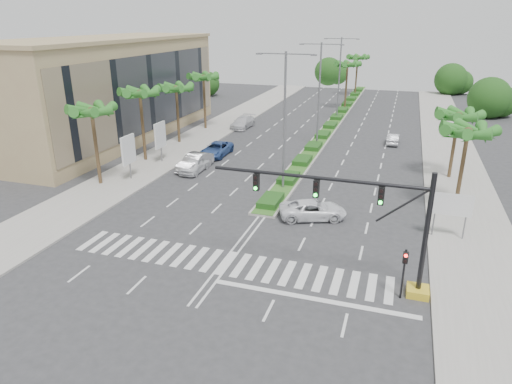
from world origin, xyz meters
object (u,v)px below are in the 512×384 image
at_px(car_parked_d, 243,122).
at_px(car_right, 393,139).
at_px(car_parked_c, 217,149).
at_px(car_crossing, 313,210).
at_px(car_parked_b, 195,162).
at_px(car_parked_a, 194,165).

bearing_deg(car_parked_d, car_right, -5.24).
xyz_separation_m(car_parked_c, car_crossing, (13.75, -13.71, -0.03)).
relative_size(car_parked_d, car_right, 1.36).
xyz_separation_m(car_parked_b, car_parked_c, (0.12, 5.43, -0.08)).
relative_size(car_parked_b, car_right, 1.25).
xyz_separation_m(car_crossing, car_right, (4.94, 25.17, -0.06)).
bearing_deg(car_parked_d, car_parked_b, -82.80).
bearing_deg(car_parked_a, car_right, 42.86).
xyz_separation_m(car_parked_a, car_parked_d, (-2.05, 20.22, 0.04)).
distance_m(car_parked_b, car_right, 25.29).
xyz_separation_m(car_parked_a, car_right, (18.53, 17.59, -0.09)).
height_order(car_parked_d, car_crossing, car_parked_d).
bearing_deg(car_parked_c, car_parked_d, 97.31).
xyz_separation_m(car_parked_b, car_parked_d, (-1.77, 19.52, -0.03)).
xyz_separation_m(car_parked_a, car_crossing, (13.58, -7.58, -0.04)).
bearing_deg(car_parked_d, car_parked_a, -82.19).
distance_m(car_parked_a, car_parked_d, 20.32).
relative_size(car_parked_a, car_parked_c, 0.82).
bearing_deg(car_parked_a, car_parked_c, 90.86).
bearing_deg(car_parked_b, car_right, 48.37).
xyz_separation_m(car_parked_c, car_parked_d, (-1.89, 14.09, 0.05)).
xyz_separation_m(car_parked_b, car_right, (18.81, 16.90, -0.16)).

